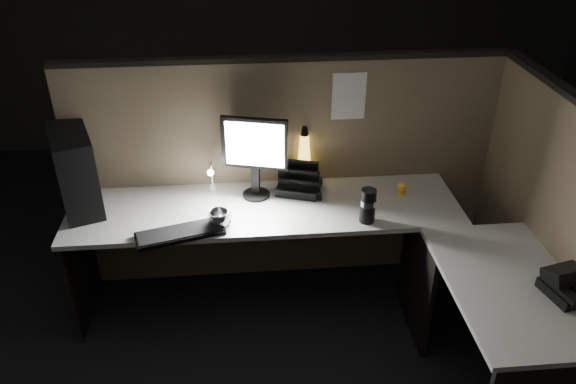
{
  "coord_description": "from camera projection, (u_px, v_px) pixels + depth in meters",
  "views": [
    {
      "loc": [
        -0.27,
        -2.19,
        2.5
      ],
      "look_at": [
        -0.04,
        0.35,
        0.97
      ],
      "focal_mm": 35.0,
      "sensor_mm": 36.0,
      "label": 1
    }
  ],
  "objects": [
    {
      "name": "floor",
      "position": [
        300.0,
        370.0,
        3.18
      ],
      "size": [
        6.0,
        6.0,
        0.0
      ],
      "primitive_type": "plane",
      "color": "black",
      "rests_on": "ground"
    },
    {
      "name": "room_shell",
      "position": [
        304.0,
        102.0,
        2.35
      ],
      "size": [
        6.0,
        6.0,
        6.0
      ],
      "color": "silver",
      "rests_on": "ground"
    },
    {
      "name": "partition_back",
      "position": [
        285.0,
        175.0,
        3.59
      ],
      "size": [
        2.66,
        0.06,
        1.5
      ],
      "primitive_type": "cube",
      "color": "brown",
      "rests_on": "ground"
    },
    {
      "name": "partition_right",
      "position": [
        548.0,
        240.0,
        2.98
      ],
      "size": [
        0.06,
        1.66,
        1.5
      ],
      "primitive_type": "cube",
      "color": "brown",
      "rests_on": "ground"
    },
    {
      "name": "desk",
      "position": [
        328.0,
        260.0,
        3.11
      ],
      "size": [
        2.6,
        1.6,
        0.73
      ],
      "color": "#ADABA3",
      "rests_on": "ground"
    },
    {
      "name": "pc_tower",
      "position": [
        76.0,
        170.0,
        3.19
      ],
      "size": [
        0.34,
        0.49,
        0.47
      ],
      "primitive_type": "cube",
      "rotation": [
        0.0,
        0.0,
        0.34
      ],
      "color": "black",
      "rests_on": "desk"
    },
    {
      "name": "monitor",
      "position": [
        255.0,
        150.0,
        3.27
      ],
      "size": [
        0.39,
        0.17,
        0.5
      ],
      "rotation": [
        0.0,
        0.0,
        -0.26
      ],
      "color": "black",
      "rests_on": "desk"
    },
    {
      "name": "keyboard",
      "position": [
        180.0,
        233.0,
        3.05
      ],
      "size": [
        0.5,
        0.28,
        0.02
      ],
      "primitive_type": "cube",
      "rotation": [
        0.0,
        0.0,
        0.26
      ],
      "color": "black",
      "rests_on": "desk"
    },
    {
      "name": "mouse",
      "position": [
        223.0,
        221.0,
        3.14
      ],
      "size": [
        0.1,
        0.07,
        0.04
      ],
      "primitive_type": "ellipsoid",
      "rotation": [
        0.0,
        0.0,
        -0.06
      ],
      "color": "black",
      "rests_on": "desk"
    },
    {
      "name": "clip_lamp",
      "position": [
        212.0,
        177.0,
        3.37
      ],
      "size": [
        0.04,
        0.16,
        0.2
      ],
      "color": "white",
      "rests_on": "desk"
    },
    {
      "name": "organizer",
      "position": [
        299.0,
        184.0,
        3.45
      ],
      "size": [
        0.31,
        0.29,
        0.19
      ],
      "rotation": [
        0.0,
        0.0,
        -0.31
      ],
      "color": "black",
      "rests_on": "desk"
    },
    {
      "name": "lava_lamp",
      "position": [
        304.0,
        159.0,
        3.48
      ],
      "size": [
        0.1,
        0.1,
        0.38
      ],
      "color": "black",
      "rests_on": "desk"
    },
    {
      "name": "travel_mug",
      "position": [
        368.0,
        206.0,
        3.12
      ],
      "size": [
        0.09,
        0.09,
        0.2
      ],
      "primitive_type": "cylinder",
      "color": "black",
      "rests_on": "desk"
    },
    {
      "name": "steel_mug",
      "position": [
        219.0,
        219.0,
        3.1
      ],
      "size": [
        0.13,
        0.13,
        0.1
      ],
      "primitive_type": "imported",
      "rotation": [
        0.0,
        0.0,
        0.04
      ],
      "color": "silver",
      "rests_on": "desk"
    },
    {
      "name": "figurine",
      "position": [
        402.0,
        187.0,
        3.4
      ],
      "size": [
        0.06,
        0.06,
        0.06
      ],
      "primitive_type": "sphere",
      "color": "#F7AC27",
      "rests_on": "desk"
    },
    {
      "name": "pinned_paper",
      "position": [
        349.0,
        96.0,
        3.31
      ],
      "size": [
        0.2,
        0.0,
        0.29
      ],
      "primitive_type": "cube",
      "color": "white",
      "rests_on": "partition_back"
    },
    {
      "name": "desk_phone",
      "position": [
        570.0,
        283.0,
        2.63
      ],
      "size": [
        0.27,
        0.28,
        0.14
      ],
      "rotation": [
        0.0,
        0.0,
        0.24
      ],
      "color": "black",
      "rests_on": "desk"
    }
  ]
}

